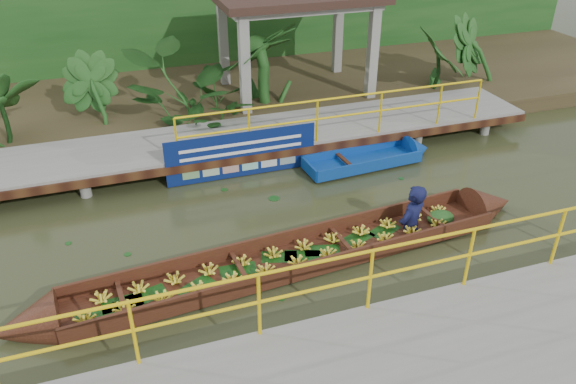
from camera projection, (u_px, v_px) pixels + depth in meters
name	position (u px, v px, depth m)	size (l,w,h in m)	color
ground	(256.00, 239.00, 10.61)	(80.00, 80.00, 0.00)	#2A2F17
land_strip	(187.00, 95.00, 16.63)	(30.00, 8.00, 0.45)	#322819
far_dock	(216.00, 143.00, 13.18)	(16.00, 2.06, 1.66)	gray
near_dock	(418.00, 381.00, 7.30)	(18.00, 2.40, 1.73)	gray
pavilion	(296.00, 6.00, 15.18)	(4.40, 3.00, 3.00)	gray
foliage_backdrop	(168.00, 15.00, 17.78)	(30.00, 0.80, 4.00)	#154215
vendor_boat	(315.00, 245.00, 9.96)	(9.80, 1.75, 2.28)	#35170E
moored_blue_boat	(390.00, 155.00, 13.36)	(3.25, 1.06, 0.76)	#0D3B94
blue_banner	(242.00, 154.00, 12.47)	(3.41, 0.04, 1.07)	navy
tropical_plants	(260.00, 69.00, 14.64)	(14.71, 1.71, 2.14)	#154215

